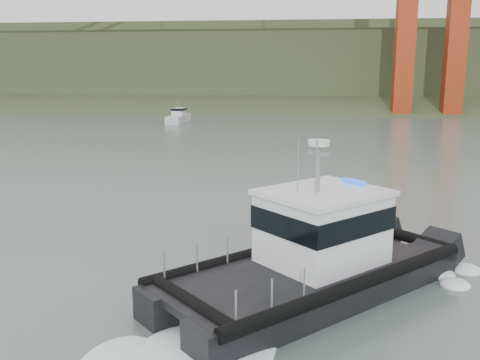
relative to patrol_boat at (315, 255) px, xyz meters
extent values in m
plane|color=#4A5852|center=(-3.12, -1.30, -1.46)|extent=(400.00, 400.00, 0.00)
cube|color=#394829|center=(-3.12, 90.70, -1.46)|extent=(500.00, 44.72, 16.25)
cube|color=#394829|center=(-3.12, 118.70, 4.54)|extent=(500.00, 70.00, 18.00)
cube|color=#394829|center=(-3.12, 143.70, 9.54)|extent=(500.00, 60.00, 16.00)
cube|color=black|center=(-1.17, 0.91, -1.00)|extent=(9.49, 9.54, 1.31)
cube|color=black|center=(0.92, -1.17, -1.00)|extent=(9.49, 9.54, 1.31)
cube|color=black|center=(-0.51, -0.51, -0.48)|extent=(10.43, 10.46, 0.27)
cube|color=white|center=(0.26, 0.26, 0.91)|extent=(5.10, 5.11, 2.52)
cube|color=black|center=(0.26, 0.26, 1.36)|extent=(5.20, 5.20, 0.82)
cube|color=white|center=(0.26, 0.26, 2.26)|extent=(5.41, 5.42, 0.18)
cylinder|color=gray|center=(0.03, 0.03, 3.15)|extent=(0.18, 0.18, 1.97)
cylinder|color=white|center=(0.03, 0.03, 4.08)|extent=(0.77, 0.77, 0.20)
cube|color=silver|center=(-19.36, 58.31, -0.95)|extent=(2.48, 6.29, 1.23)
cube|color=silver|center=(-19.32, 58.82, 0.08)|extent=(1.81, 2.57, 1.23)
cube|color=black|center=(-19.32, 58.82, 0.49)|extent=(1.87, 2.63, 0.36)
cylinder|color=gray|center=(-19.36, 58.31, 1.20)|extent=(0.08, 0.08, 1.23)
camera|label=1|loc=(-0.35, -18.56, 6.68)|focal=40.00mm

